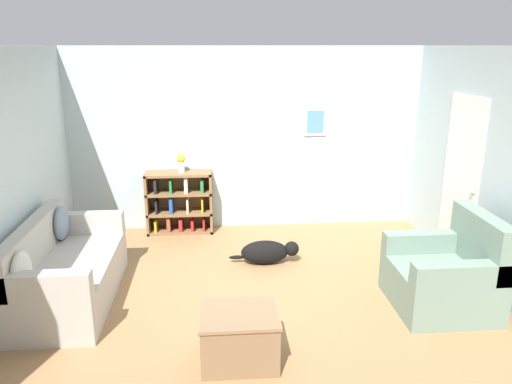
% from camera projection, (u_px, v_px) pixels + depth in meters
% --- Properties ---
extents(ground_plane, '(14.00, 14.00, 0.00)m').
position_uv_depth(ground_plane, '(259.00, 295.00, 5.41)').
color(ground_plane, '#997047').
extents(wall_back, '(5.60, 0.13, 2.60)m').
position_uv_depth(wall_back, '(246.00, 139.00, 7.19)').
color(wall_back, silver).
rests_on(wall_back, ground_plane).
extents(wall_right, '(0.16, 5.00, 2.60)m').
position_uv_depth(wall_right, '(499.00, 175.00, 5.26)').
color(wall_right, silver).
rests_on(wall_right, ground_plane).
extents(couch, '(0.86, 1.79, 0.86)m').
position_uv_depth(couch, '(65.00, 272.00, 5.21)').
color(couch, '#ADA89E').
rests_on(couch, ground_plane).
extents(bookshelf, '(0.93, 0.34, 0.88)m').
position_uv_depth(bookshelf, '(180.00, 203.00, 7.15)').
color(bookshelf, olive).
rests_on(bookshelf, ground_plane).
extents(recliner_chair, '(0.95, 0.99, 0.99)m').
position_uv_depth(recliner_chair, '(447.00, 275.00, 5.10)').
color(recliner_chair, gray).
rests_on(recliner_chair, ground_plane).
extents(coffee_table, '(0.67, 0.55, 0.46)m').
position_uv_depth(coffee_table, '(239.00, 335.00, 4.22)').
color(coffee_table, '#846647').
rests_on(coffee_table, ground_plane).
extents(dog, '(0.87, 0.27, 0.29)m').
position_uv_depth(dog, '(267.00, 252.00, 6.16)').
color(dog, black).
rests_on(dog, ground_plane).
extents(vase, '(0.12, 0.12, 0.27)m').
position_uv_depth(vase, '(181.00, 162.00, 6.96)').
color(vase, silver).
rests_on(vase, bookshelf).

